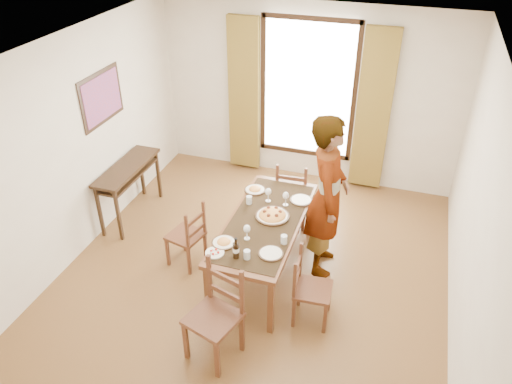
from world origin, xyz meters
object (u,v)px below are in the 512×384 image
(console_table, at_px, (128,173))
(dining_table, at_px, (265,225))
(man, at_px, (327,197))
(pasta_platter, at_px, (272,213))

(console_table, relative_size, dining_table, 0.62)
(man, bearing_deg, pasta_platter, 105.22)
(console_table, height_order, dining_table, console_table)
(man, bearing_deg, console_table, 77.60)
(dining_table, bearing_deg, pasta_platter, 56.75)
(dining_table, xyz_separation_m, pasta_platter, (0.06, 0.09, 0.12))
(pasta_platter, bearing_deg, man, 23.21)
(dining_table, distance_m, pasta_platter, 0.16)
(dining_table, bearing_deg, console_table, 165.38)
(dining_table, relative_size, pasta_platter, 4.82)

